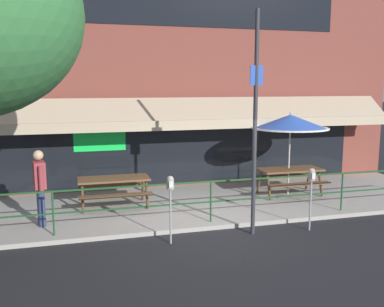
# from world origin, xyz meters

# --- Properties ---
(ground_plane) EXTENTS (120.00, 120.00, 0.00)m
(ground_plane) POSITION_xyz_m (0.00, 0.00, 0.00)
(ground_plane) COLOR black
(patio_deck) EXTENTS (15.00, 4.00, 0.10)m
(patio_deck) POSITION_xyz_m (0.00, 2.00, 0.05)
(patio_deck) COLOR #9E998E
(patio_deck) RESTS_ON ground
(restaurant_building) EXTENTS (15.00, 1.60, 8.03)m
(restaurant_building) POSITION_xyz_m (-0.00, 4.23, 3.99)
(restaurant_building) COLOR brown
(restaurant_building) RESTS_ON ground
(patio_railing) EXTENTS (13.84, 0.04, 0.97)m
(patio_railing) POSITION_xyz_m (0.00, 0.30, 0.80)
(patio_railing) COLOR #194723
(patio_railing) RESTS_ON patio_deck
(picnic_table_left) EXTENTS (1.80, 1.42, 0.76)m
(picnic_table_left) POSITION_xyz_m (-2.03, 2.14, 0.71)
(picnic_table_left) COLOR brown
(picnic_table_left) RESTS_ON patio_deck
(picnic_table_centre) EXTENTS (1.80, 1.42, 0.76)m
(picnic_table_centre) POSITION_xyz_m (2.93, 2.04, 0.71)
(picnic_table_centre) COLOR brown
(picnic_table_centre) RESTS_ON patio_deck
(patio_umbrella_centre) EXTENTS (2.14, 2.14, 2.38)m
(patio_umbrella_centre) POSITION_xyz_m (2.93, 2.12, 2.18)
(patio_umbrella_centre) COLOR #B7B2A8
(patio_umbrella_centre) RESTS_ON patio_deck
(pedestrian_walking) EXTENTS (0.31, 0.61, 1.71)m
(pedestrian_walking) POSITION_xyz_m (-3.74, 1.07, 1.06)
(pedestrian_walking) COLOR navy
(pedestrian_walking) RESTS_ON patio_deck
(parking_meter_near) EXTENTS (0.15, 0.16, 1.42)m
(parking_meter_near) POSITION_xyz_m (-1.13, -0.54, 1.15)
(parking_meter_near) COLOR gray
(parking_meter_near) RESTS_ON ground
(parking_meter_far) EXTENTS (0.15, 0.16, 1.42)m
(parking_meter_far) POSITION_xyz_m (2.05, -0.57, 1.15)
(parking_meter_far) COLOR gray
(parking_meter_far) RESTS_ON ground
(street_sign_pole) EXTENTS (0.28, 0.09, 4.75)m
(street_sign_pole) POSITION_xyz_m (0.72, -0.45, 2.43)
(street_sign_pole) COLOR #2D2D33
(street_sign_pole) RESTS_ON ground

